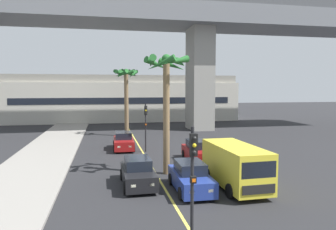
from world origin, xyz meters
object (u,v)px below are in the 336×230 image
(palm_tree_mid_median, at_px, (126,81))
(palm_tree_far_median, at_px, (166,82))
(car_queue_second, at_px, (138,173))
(car_queue_fourth, at_px, (190,177))
(car_queue_third, at_px, (124,142))
(traffic_light_median_far, at_px, (146,121))
(traffic_light_median_near, at_px, (193,170))
(car_queue_front, at_px, (198,152))
(palm_tree_near_median, at_px, (126,83))
(delivery_van, at_px, (235,165))

(palm_tree_mid_median, distance_m, palm_tree_far_median, 22.37)
(car_queue_second, height_order, car_queue_fourth, same)
(car_queue_third, distance_m, traffic_light_median_far, 3.06)
(car_queue_fourth, xyz_separation_m, palm_tree_far_median, (-0.62, 3.56, 5.16))
(traffic_light_median_near, bearing_deg, car_queue_second, 98.63)
(car_queue_front, distance_m, palm_tree_mid_median, 20.51)
(palm_tree_near_median, bearing_deg, car_queue_fourth, -84.46)
(car_queue_third, distance_m, delivery_van, 13.44)
(car_queue_front, distance_m, delivery_van, 6.68)
(traffic_light_median_far, bearing_deg, palm_tree_far_median, -86.92)
(palm_tree_far_median, bearing_deg, traffic_light_median_far, 93.08)
(car_queue_fourth, relative_size, traffic_light_median_far, 0.98)
(car_queue_front, relative_size, car_queue_second, 1.01)
(car_queue_front, height_order, delivery_van, delivery_van)
(car_queue_fourth, xyz_separation_m, delivery_van, (2.54, -0.03, 0.57))
(car_queue_second, bearing_deg, palm_tree_near_median, 87.88)
(car_queue_third, xyz_separation_m, palm_tree_far_median, (2.22, -8.71, 5.16))
(palm_tree_mid_median, bearing_deg, traffic_light_median_near, -89.81)
(car_queue_fourth, height_order, traffic_light_median_far, traffic_light_median_far)
(car_queue_second, height_order, traffic_light_median_far, traffic_light_median_far)
(car_queue_third, xyz_separation_m, traffic_light_median_near, (1.29, -18.16, 1.99))
(car_queue_front, bearing_deg, palm_tree_mid_median, 101.91)
(traffic_light_median_far, bearing_deg, palm_tree_near_median, 95.78)
(car_queue_third, height_order, palm_tree_mid_median, palm_tree_mid_median)
(palm_tree_mid_median, relative_size, palm_tree_far_median, 1.05)
(car_queue_second, xyz_separation_m, delivery_van, (5.21, -1.50, 0.57))
(car_queue_third, bearing_deg, palm_tree_far_median, -75.69)
(traffic_light_median_far, relative_size, palm_tree_near_median, 0.55)
(car_queue_front, xyz_separation_m, traffic_light_median_far, (-3.42, 4.21, 1.99))
(palm_tree_near_median, bearing_deg, car_queue_second, -92.12)
(car_queue_front, distance_m, traffic_light_median_near, 13.28)
(delivery_van, height_order, traffic_light_median_far, traffic_light_median_far)
(car_queue_third, relative_size, delivery_van, 0.78)
(car_queue_fourth, height_order, traffic_light_median_near, traffic_light_median_near)
(delivery_van, distance_m, palm_tree_far_median, 6.63)
(car_queue_second, xyz_separation_m, palm_tree_far_median, (2.05, 2.09, 5.16))
(car_queue_second, distance_m, delivery_van, 5.45)
(car_queue_third, bearing_deg, traffic_light_median_near, -85.94)
(palm_tree_mid_median, bearing_deg, delivery_van, -80.81)
(traffic_light_median_far, relative_size, palm_tree_mid_median, 0.52)
(car_queue_front, height_order, car_queue_fourth, same)
(car_queue_front, xyz_separation_m, palm_tree_far_median, (-3.03, -3.07, 5.16))
(delivery_van, xyz_separation_m, palm_tree_near_median, (-4.51, 20.36, 4.75))
(car_queue_front, distance_m, car_queue_third, 7.71)
(car_queue_third, distance_m, palm_tree_far_median, 10.36)
(car_queue_front, relative_size, car_queue_fourth, 1.01)
(car_queue_third, height_order, delivery_van, delivery_van)
(car_queue_third, distance_m, car_queue_fourth, 12.60)
(car_queue_fourth, distance_m, traffic_light_median_near, 6.40)
(car_queue_third, xyz_separation_m, car_queue_fourth, (2.84, -12.27, 0.00))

